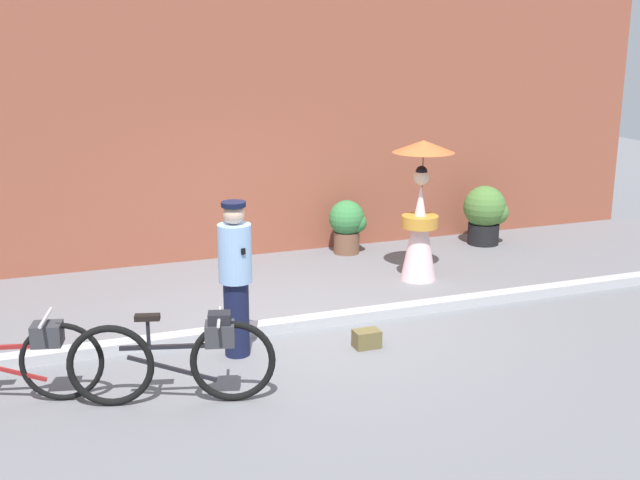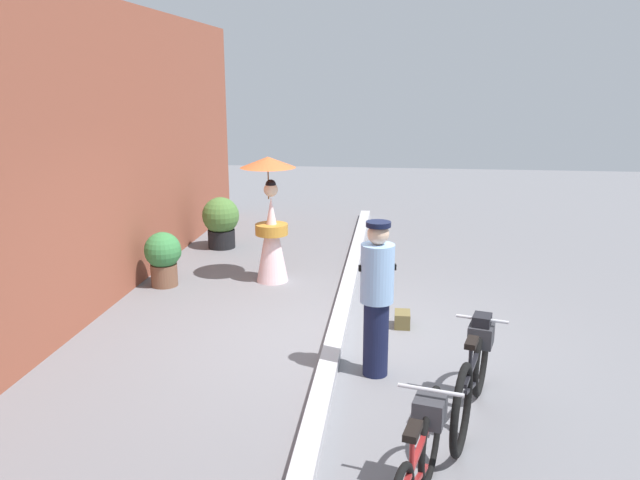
% 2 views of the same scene
% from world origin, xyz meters
% --- Properties ---
extents(ground_plane, '(30.00, 30.00, 0.00)m').
position_xyz_m(ground_plane, '(0.00, 0.00, 0.00)').
color(ground_plane, slate).
extents(building_wall, '(14.00, 0.40, 4.03)m').
position_xyz_m(building_wall, '(0.00, 3.32, 2.01)').
color(building_wall, brown).
rests_on(building_wall, ground_plane).
extents(sidewalk_curb, '(14.00, 0.20, 0.12)m').
position_xyz_m(sidewalk_curb, '(0.00, 0.00, 0.06)').
color(sidewalk_curb, '#B2B2B7').
rests_on(sidewalk_curb, ground_plane).
extents(bicycle_near_officer, '(1.77, 0.57, 0.85)m').
position_xyz_m(bicycle_near_officer, '(-3.02, -0.86, 0.43)').
color(bicycle_near_officer, black).
rests_on(bicycle_near_officer, ground_plane).
extents(bicycle_far_side, '(1.81, 0.62, 0.86)m').
position_xyz_m(bicycle_far_side, '(-1.58, -1.39, 0.45)').
color(bicycle_far_side, black).
rests_on(bicycle_far_side, ground_plane).
extents(person_officer, '(0.34, 0.38, 1.63)m').
position_xyz_m(person_officer, '(-0.83, -0.49, 0.87)').
color(person_officer, '#141938').
rests_on(person_officer, ground_plane).
extents(person_with_parasol, '(0.82, 0.82, 1.89)m').
position_xyz_m(person_with_parasol, '(2.14, 1.18, 0.96)').
color(person_with_parasol, silver).
rests_on(person_with_parasol, ground_plane).
extents(potted_plant_by_door, '(0.55, 0.54, 0.81)m').
position_xyz_m(potted_plant_by_door, '(1.73, 2.72, 0.46)').
color(potted_plant_by_door, brown).
rests_on(potted_plant_by_door, ground_plane).
extents(potted_plant_small, '(0.68, 0.66, 0.93)m').
position_xyz_m(potted_plant_small, '(3.96, 2.46, 0.51)').
color(potted_plant_small, black).
rests_on(potted_plant_small, ground_plane).
extents(backpack_on_pavement, '(0.28, 0.19, 0.19)m').
position_xyz_m(backpack_on_pavement, '(0.52, -0.78, 0.10)').
color(backpack_on_pavement, brown).
rests_on(backpack_on_pavement, ground_plane).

